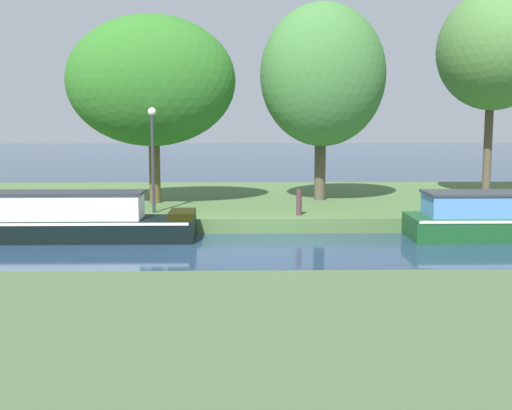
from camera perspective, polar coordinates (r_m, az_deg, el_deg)
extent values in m
plane|color=navy|center=(16.20, 0.41, -3.73)|extent=(120.00, 120.00, 0.00)
cube|color=#4A6B3A|center=(23.07, -0.08, 0.22)|extent=(72.00, 10.00, 0.40)
cube|color=#465E39|center=(7.52, 2.39, -15.99)|extent=(72.00, 10.00, 0.40)
cube|color=#174C22|center=(18.62, 20.40, -1.77)|extent=(4.95, 1.63, 0.60)
cube|color=white|center=(18.58, 20.44, -0.97)|extent=(4.85, 1.66, 0.07)
cube|color=#5289C8|center=(18.39, 19.29, 0.02)|extent=(3.22, 1.24, 0.57)
cube|color=#32363C|center=(18.35, 19.33, 0.99)|extent=(3.32, 1.30, 0.06)
cube|color=black|center=(18.37, -20.68, -1.97)|extent=(9.78, 1.41, 0.56)
cube|color=white|center=(18.33, -20.72, -1.23)|extent=(9.58, 1.44, 0.07)
cube|color=white|center=(18.09, -18.99, -0.11)|extent=(5.86, 1.07, 0.64)
cube|color=#2C2E37|center=(18.05, -19.04, 0.98)|extent=(5.96, 1.13, 0.06)
cube|color=black|center=(17.33, -6.35, -0.81)|extent=(0.64, 1.18, 0.19)
cylinder|color=brown|center=(21.61, -8.69, 3.82)|extent=(0.36, 0.36, 2.75)
ellipsoid|color=#2E6F23|center=(21.08, -9.01, 10.48)|extent=(5.24, 3.31, 4.03)
cylinder|color=brown|center=(22.20, 5.52, 4.08)|extent=(0.37, 0.37, 2.83)
ellipsoid|color=#3F7838|center=(21.74, 5.75, 11.05)|extent=(4.02, 3.40, 4.56)
cylinder|color=brown|center=(24.25, 19.26, 5.22)|extent=(0.28, 0.28, 3.86)
ellipsoid|color=#497837|center=(24.16, 19.74, 12.39)|extent=(3.73, 4.55, 3.99)
cylinder|color=#333338|center=(19.40, -8.82, 3.44)|extent=(0.10, 0.10, 2.79)
sphere|color=white|center=(19.35, -8.91, 7.91)|extent=(0.24, 0.24, 0.24)
cylinder|color=#4A2E32|center=(18.82, 3.71, 0.24)|extent=(0.15, 0.15, 0.74)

